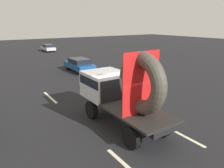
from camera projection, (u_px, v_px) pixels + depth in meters
ground_plane at (125, 126)px, 10.37m from camera, size 120.00×120.00×0.00m
flatbed_truck at (119, 90)px, 10.16m from camera, size 2.02×5.41×3.80m
distant_sedan at (79, 64)px, 21.69m from camera, size 1.76×4.11×1.34m
lane_dash_left_near at (125, 164)px, 7.53m from camera, size 0.16×2.18×0.01m
lane_dash_left_far at (50, 97)px, 14.27m from camera, size 0.16×2.63×0.01m
lane_dash_right_near at (185, 137)px, 9.36m from camera, size 0.16×2.04×0.01m
lane_dash_right_far at (96, 90)px, 15.83m from camera, size 0.16×2.81×0.01m
oncoming_car at (48, 48)px, 36.71m from camera, size 1.59×3.71×1.21m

